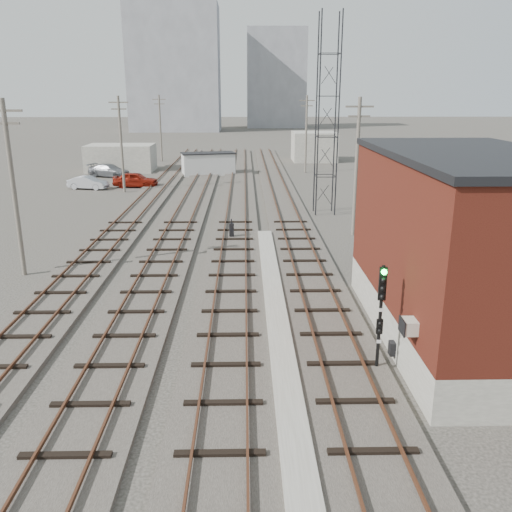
{
  "coord_description": "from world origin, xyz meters",
  "views": [
    {
      "loc": [
        -0.81,
        -7.4,
        9.21
      ],
      "look_at": [
        -0.33,
        15.86,
        2.2
      ],
      "focal_mm": 38.0,
      "sensor_mm": 36.0,
      "label": 1
    }
  ],
  "objects_px": {
    "car_red": "(136,180)",
    "site_trailer": "(208,164)",
    "car_silver": "(88,183)",
    "car_grey": "(109,171)",
    "switch_stand": "(232,230)",
    "signal_mast": "(381,312)"
  },
  "relations": [
    {
      "from": "car_red",
      "to": "car_grey",
      "type": "bearing_deg",
      "value": 35.54
    },
    {
      "from": "site_trailer",
      "to": "car_silver",
      "type": "distance_m",
      "value": 14.98
    },
    {
      "from": "signal_mast",
      "to": "car_silver",
      "type": "bearing_deg",
      "value": 118.27
    },
    {
      "from": "switch_stand",
      "to": "site_trailer",
      "type": "xyz_separation_m",
      "value": [
        -3.38,
        29.44,
        0.71
      ]
    },
    {
      "from": "switch_stand",
      "to": "site_trailer",
      "type": "height_order",
      "value": "site_trailer"
    },
    {
      "from": "site_trailer",
      "to": "car_grey",
      "type": "xyz_separation_m",
      "value": [
        -11.24,
        -1.43,
        -0.58
      ]
    },
    {
      "from": "switch_stand",
      "to": "car_silver",
      "type": "relative_size",
      "value": 0.32
    },
    {
      "from": "car_red",
      "to": "site_trailer",
      "type": "bearing_deg",
      "value": -34.41
    },
    {
      "from": "site_trailer",
      "to": "car_silver",
      "type": "xyz_separation_m",
      "value": [
        -11.39,
        -9.7,
        -0.66
      ]
    },
    {
      "from": "site_trailer",
      "to": "car_silver",
      "type": "bearing_deg",
      "value": -153.02
    },
    {
      "from": "car_grey",
      "to": "car_silver",
      "type": "bearing_deg",
      "value": -159.11
    },
    {
      "from": "car_red",
      "to": "car_silver",
      "type": "bearing_deg",
      "value": 107.87
    },
    {
      "from": "site_trailer",
      "to": "car_red",
      "type": "distance_m",
      "value": 11.02
    },
    {
      "from": "switch_stand",
      "to": "car_grey",
      "type": "height_order",
      "value": "car_grey"
    },
    {
      "from": "site_trailer",
      "to": "car_red",
      "type": "relative_size",
      "value": 1.47
    },
    {
      "from": "switch_stand",
      "to": "site_trailer",
      "type": "relative_size",
      "value": 0.19
    },
    {
      "from": "switch_stand",
      "to": "car_silver",
      "type": "distance_m",
      "value": 24.66
    },
    {
      "from": "car_red",
      "to": "car_grey",
      "type": "height_order",
      "value": "car_red"
    },
    {
      "from": "car_grey",
      "to": "signal_mast",
      "type": "bearing_deg",
      "value": -134.44
    },
    {
      "from": "signal_mast",
      "to": "car_grey",
      "type": "distance_m",
      "value": 49.99
    },
    {
      "from": "site_trailer",
      "to": "car_red",
      "type": "bearing_deg",
      "value": -142.05
    },
    {
      "from": "car_silver",
      "to": "car_grey",
      "type": "height_order",
      "value": "car_grey"
    }
  ]
}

